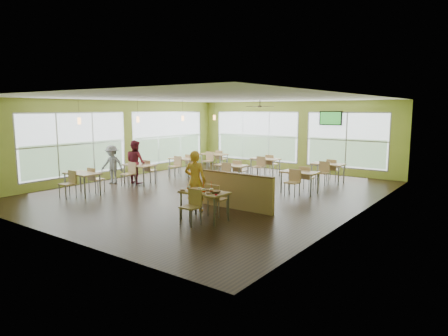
# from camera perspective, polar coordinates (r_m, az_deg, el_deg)

# --- Properties ---
(room) EXTENTS (12.00, 12.04, 3.20)m
(room) POSITION_cam_1_polar(r_m,az_deg,el_deg) (13.61, -1.46, 3.22)
(room) COLOR black
(room) RESTS_ON ground
(window_bays) EXTENTS (9.24, 10.24, 2.38)m
(window_bays) POSITION_cam_1_polar(r_m,az_deg,el_deg) (17.66, -2.18, 3.98)
(window_bays) COLOR white
(window_bays) RESTS_ON room
(main_table) EXTENTS (1.22, 1.52, 0.87)m
(main_table) POSITION_cam_1_polar(r_m,az_deg,el_deg) (10.19, -2.81, -4.03)
(main_table) COLOR tan
(main_table) RESTS_ON floor
(half_wall_divider) EXTENTS (2.40, 0.14, 1.04)m
(half_wall_divider) POSITION_cam_1_polar(r_m,az_deg,el_deg) (11.35, 1.80, -3.30)
(half_wall_divider) COLOR tan
(half_wall_divider) RESTS_ON floor
(dining_tables) EXTENTS (6.92, 8.72, 0.87)m
(dining_tables) POSITION_cam_1_polar(r_m,az_deg,el_deg) (15.70, -0.67, 0.34)
(dining_tables) COLOR tan
(dining_tables) RESTS_ON floor
(pendant_lights) EXTENTS (0.11, 7.31, 0.86)m
(pendant_lights) POSITION_cam_1_polar(r_m,az_deg,el_deg) (16.18, -9.07, 6.96)
(pendant_lights) COLOR #2D2119
(pendant_lights) RESTS_ON ceiling
(ceiling_fan) EXTENTS (1.25, 1.25, 0.29)m
(ceiling_fan) POSITION_cam_1_polar(r_m,az_deg,el_deg) (16.03, 5.15, 8.77)
(ceiling_fan) COLOR #2D2119
(ceiling_fan) RESTS_ON ceiling
(tv_backwall) EXTENTS (1.00, 0.07, 0.60)m
(tv_backwall) POSITION_cam_1_polar(r_m,az_deg,el_deg) (17.85, 15.00, 6.89)
(tv_backwall) COLOR black
(tv_backwall) RESTS_ON wall_back
(man_plaid) EXTENTS (0.72, 0.59, 1.70)m
(man_plaid) POSITION_cam_1_polar(r_m,az_deg,el_deg) (11.13, -4.14, -1.84)
(man_plaid) COLOR orange
(man_plaid) RESTS_ON floor
(patron_maroon) EXTENTS (0.91, 0.76, 1.66)m
(patron_maroon) POSITION_cam_1_polar(r_m,az_deg,el_deg) (15.65, -12.51, 0.86)
(patron_maroon) COLOR maroon
(patron_maroon) RESTS_ON floor
(patron_grey) EXTENTS (1.07, 0.79, 1.47)m
(patron_grey) POSITION_cam_1_polar(r_m,az_deg,el_deg) (15.86, -15.68, 0.49)
(patron_grey) COLOR slate
(patron_grey) RESTS_ON floor
(cup_blue) EXTENTS (0.09, 0.09, 0.32)m
(cup_blue) POSITION_cam_1_polar(r_m,az_deg,el_deg) (10.28, -5.04, -2.90)
(cup_blue) COLOR white
(cup_blue) RESTS_ON main_table
(cup_yellow) EXTENTS (0.09, 0.09, 0.32)m
(cup_yellow) POSITION_cam_1_polar(r_m,az_deg,el_deg) (10.08, -3.53, -3.11)
(cup_yellow) COLOR white
(cup_yellow) RESTS_ON main_table
(cup_red_near) EXTENTS (0.10, 0.10, 0.36)m
(cup_red_near) POSITION_cam_1_polar(r_m,az_deg,el_deg) (9.88, -2.93, -3.29)
(cup_red_near) COLOR white
(cup_red_near) RESTS_ON main_table
(cup_red_far) EXTENTS (0.09, 0.09, 0.34)m
(cup_red_far) POSITION_cam_1_polar(r_m,az_deg,el_deg) (9.93, -1.80, -3.25)
(cup_red_far) COLOR white
(cup_red_far) RESTS_ON main_table
(food_basket) EXTENTS (0.27, 0.27, 0.06)m
(food_basket) POSITION_cam_1_polar(r_m,az_deg,el_deg) (9.97, -1.23, -3.39)
(food_basket) COLOR black
(food_basket) RESTS_ON main_table
(ketchup_cup) EXTENTS (0.07, 0.07, 0.03)m
(ketchup_cup) POSITION_cam_1_polar(r_m,az_deg,el_deg) (9.72, -1.15, -3.83)
(ketchup_cup) COLOR #AD0818
(ketchup_cup) RESTS_ON main_table
(wrapper_left) EXTENTS (0.17, 0.16, 0.04)m
(wrapper_left) POSITION_cam_1_polar(r_m,az_deg,el_deg) (10.30, -5.94, -3.14)
(wrapper_left) COLOR #A87D51
(wrapper_left) RESTS_ON main_table
(wrapper_mid) EXTENTS (0.25, 0.24, 0.05)m
(wrapper_mid) POSITION_cam_1_polar(r_m,az_deg,el_deg) (10.25, -2.31, -3.12)
(wrapper_mid) COLOR #A87D51
(wrapper_mid) RESTS_ON main_table
(wrapper_right) EXTENTS (0.15, 0.14, 0.03)m
(wrapper_right) POSITION_cam_1_polar(r_m,az_deg,el_deg) (9.86, -2.26, -3.65)
(wrapper_right) COLOR #A87D51
(wrapper_right) RESTS_ON main_table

